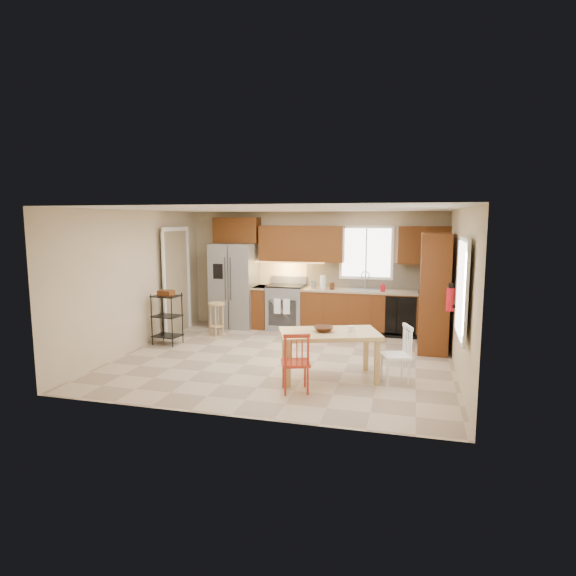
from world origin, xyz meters
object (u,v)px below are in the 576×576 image
Objects in this scene: range_stove at (286,308)px; table_bowl at (323,332)px; dining_table at (329,356)px; table_jar at (351,330)px; bar_stool at (217,319)px; refrigerator at (234,285)px; chair_red at (295,362)px; chair_white at (395,355)px; soap_bottle at (383,287)px; pantry at (434,292)px; utility_cart at (167,319)px; fire_extinguisher at (450,300)px.

table_bowl is (1.37, -3.01, 0.24)m from range_stove.
table_jar reaches higher than dining_table.
refrigerator is at bearing 98.78° from bar_stool.
table_jar is (0.66, 0.74, 0.31)m from chair_red.
chair_white reaches higher than table_bowl.
refrigerator reaches higher than chair_white.
chair_white is at bearing -82.59° from soap_bottle.
bar_stool is at bearing 146.44° from table_jar.
soap_bottle is 3.74m from chair_red.
soap_bottle is at bearing 59.18° from dining_table.
table_bowl is at bearing -102.80° from soap_bottle.
table_jar is (-0.26, -2.84, -0.27)m from soap_bottle.
table_bowl is (2.52, -2.95, -0.21)m from refrigerator.
refrigerator is 3.98m from dining_table.
range_stove reaches higher than chair_red.
utility_cart is at bearing -170.22° from pantry.
refrigerator is 1.98× the size of range_stove.
pantry is at bearing 16.16° from utility_cart.
fire_extinguisher is 2.12m from dining_table.
pantry reaches higher than bar_stool.
bar_stool is (-2.65, 2.05, -0.01)m from dining_table.
utility_cart is (-4.24, 1.15, 0.07)m from chair_white.
soap_bottle is 3.05m from dining_table.
refrigerator is at bearing 31.09° from chair_white.
pantry is 2.15m from chair_white.
chair_white is 0.71m from table_jar.
bar_stool is (-2.56, 2.05, -0.36)m from table_bowl.
table_bowl reaches higher than dining_table.
range_stove is 3.82m from chair_red.
chair_white is 7.54× the size of table_jar.
chair_white is at bearing -3.50° from table_jar.
soap_bottle is 0.13× the size of dining_table.
bar_stool is (-3.23, -0.87, -0.66)m from soap_bottle.
bar_stool is at bearing 41.21° from chair_white.
table_bowl is at bearing -49.56° from refrigerator.
pantry is (0.95, -0.90, 0.05)m from soap_bottle.
bar_stool is (-0.05, -0.90, -0.57)m from refrigerator.
soap_bottle is at bearing 30.51° from utility_cart.
dining_table is at bearing -164.05° from table_jar.
table_jar is at bearing -10.74° from utility_cart.
table_bowl is at bearing 160.31° from dining_table.
table_bowl is 3.42m from utility_cart.
utility_cart is at bearing -114.74° from bar_stool.
range_stove is 3.42m from table_jar.
refrigerator is at bearing 155.48° from fire_extinguisher.
chair_red is (1.10, -3.66, -0.04)m from range_stove.
chair_red is at bearing -104.51° from soap_bottle.
chair_red is (-1.88, -2.68, -0.63)m from pantry.
range_stove is 1.54m from bar_stool.
utility_cart is at bearing 162.87° from table_jar.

